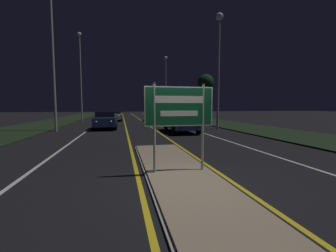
# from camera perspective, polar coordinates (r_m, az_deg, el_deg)

# --- Properties ---
(ground_plane) EXTENTS (160.00, 160.00, 0.00)m
(ground_plane) POSITION_cam_1_polar(r_m,az_deg,el_deg) (5.81, 4.67, -14.18)
(ground_plane) COLOR black
(median_island) EXTENTS (1.93, 8.73, 0.10)m
(median_island) POSITION_cam_1_polar(r_m,az_deg,el_deg) (6.46, 2.79, -11.78)
(median_island) COLOR #999993
(median_island) RESTS_ON ground_plane
(verge_left) EXTENTS (5.00, 100.00, 0.08)m
(verge_left) POSITION_cam_1_polar(r_m,az_deg,el_deg) (26.54, -29.21, 0.30)
(verge_left) COLOR black
(verge_left) RESTS_ON ground_plane
(verge_right) EXTENTS (5.00, 100.00, 0.08)m
(verge_right) POSITION_cam_1_polar(r_m,az_deg,el_deg) (27.64, 11.79, 0.99)
(verge_right) COLOR black
(verge_right) RESTS_ON ground_plane
(centre_line_yellow_left) EXTENTS (0.12, 70.00, 0.01)m
(centre_line_yellow_left) POSITION_cam_1_polar(r_m,az_deg,el_deg) (30.32, -11.05, 1.28)
(centre_line_yellow_left) COLOR gold
(centre_line_yellow_left) RESTS_ON ground_plane
(centre_line_yellow_right) EXTENTS (0.12, 70.00, 0.01)m
(centre_line_yellow_right) POSITION_cam_1_polar(r_m,az_deg,el_deg) (30.44, -6.70, 1.35)
(centre_line_yellow_right) COLOR gold
(centre_line_yellow_right) RESTS_ON ground_plane
(lane_line_white_left) EXTENTS (0.12, 70.00, 0.01)m
(lane_line_white_left) POSITION_cam_1_polar(r_m,az_deg,el_deg) (30.43, -16.79, 1.17)
(lane_line_white_left) COLOR silver
(lane_line_white_left) RESTS_ON ground_plane
(lane_line_white_right) EXTENTS (0.12, 70.00, 0.01)m
(lane_line_white_right) POSITION_cam_1_polar(r_m,az_deg,el_deg) (30.86, -1.06, 1.43)
(lane_line_white_right) COLOR silver
(lane_line_white_right) RESTS_ON ground_plane
(edge_line_white_left) EXTENTS (0.10, 70.00, 0.01)m
(edge_line_white_left) POSITION_cam_1_polar(r_m,az_deg,el_deg) (30.84, -22.35, 1.05)
(edge_line_white_left) COLOR silver
(edge_line_white_left) RESTS_ON ground_plane
(edge_line_white_right) EXTENTS (0.10, 70.00, 0.01)m
(edge_line_white_right) POSITION_cam_1_polar(r_m,az_deg,el_deg) (31.56, 4.30, 1.49)
(edge_line_white_right) COLOR silver
(edge_line_white_right) RESTS_ON ground_plane
(highway_sign) EXTENTS (1.92, 0.07, 2.45)m
(highway_sign) POSITION_cam_1_polar(r_m,az_deg,el_deg) (6.19, 2.87, 4.02)
(highway_sign) COLOR #9E9E99
(highway_sign) RESTS_ON median_island
(streetlight_left_near) EXTENTS (0.50, 0.50, 11.03)m
(streetlight_left_near) POSITION_cam_1_polar(r_m,az_deg,el_deg) (19.82, -27.31, 18.60)
(streetlight_left_near) COLOR #9E9E99
(streetlight_left_near) RESTS_ON ground_plane
(streetlight_left_far) EXTENTS (0.51, 0.51, 11.32)m
(streetlight_left_far) POSITION_cam_1_polar(r_m,az_deg,el_deg) (31.85, -21.36, 13.84)
(streetlight_left_far) COLOR #9E9E99
(streetlight_left_far) RESTS_ON ground_plane
(streetlight_right_near) EXTENTS (0.61, 0.61, 9.50)m
(streetlight_right_near) POSITION_cam_1_polar(r_m,az_deg,el_deg) (19.91, 12.79, 18.38)
(streetlight_right_near) COLOR #9E9E99
(streetlight_right_near) RESTS_ON ground_plane
(streetlight_right_far) EXTENTS (0.61, 0.61, 10.92)m
(streetlight_right_far) POSITION_cam_1_polar(r_m,az_deg,el_deg) (41.59, -0.58, 12.55)
(streetlight_right_far) COLOR #9E9E99
(streetlight_right_far) RESTS_ON ground_plane
(car_receding_0) EXTENTS (1.96, 4.61, 1.36)m
(car_receding_0) POSITION_cam_1_polar(r_m,az_deg,el_deg) (16.65, 3.41, 0.94)
(car_receding_0) COLOR navy
(car_receding_0) RESTS_ON ground_plane
(car_receding_1) EXTENTS (1.93, 4.54, 1.49)m
(car_receding_1) POSITION_cam_1_polar(r_m,az_deg,el_deg) (29.22, -3.60, 2.75)
(car_receding_1) COLOR black
(car_receding_1) RESTS_ON ground_plane
(car_approaching_0) EXTENTS (1.89, 4.27, 1.48)m
(car_approaching_0) POSITION_cam_1_polar(r_m,az_deg,el_deg) (19.86, -15.57, 1.54)
(car_approaching_0) COLOR navy
(car_approaching_0) RESTS_ON ground_plane
(car_approaching_1) EXTENTS (1.94, 4.60, 1.36)m
(car_approaching_1) POSITION_cam_1_polar(r_m,az_deg,el_deg) (30.74, -13.41, 2.66)
(car_approaching_1) COLOR #B7B7BC
(car_approaching_1) RESTS_ON ground_plane
(warning_sign) EXTENTS (0.60, 0.06, 2.49)m
(warning_sign) POSITION_cam_1_polar(r_m,az_deg,el_deg) (26.73, 10.36, 4.17)
(warning_sign) COLOR #9E9E99
(warning_sign) RESTS_ON verge_right
(roadside_palm_right) EXTENTS (1.95, 1.95, 5.71)m
(roadside_palm_right) POSITION_cam_1_polar(r_m,az_deg,el_deg) (27.91, 9.56, 10.70)
(roadside_palm_right) COLOR #4C3823
(roadside_palm_right) RESTS_ON verge_right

